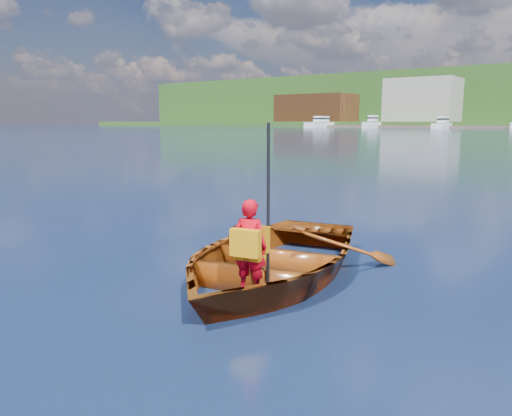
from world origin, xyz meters
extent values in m
plane|color=#111F46|center=(0.00, 0.00, 0.00)|extent=(600.00, 600.00, 0.00)
imported|color=brown|center=(-1.01, -0.01, 0.26)|extent=(3.50, 4.41, 0.82)
imported|color=red|center=(-0.70, -0.87, 0.63)|extent=(0.43, 0.32, 1.07)
cube|color=orange|center=(-0.68, -0.99, 0.70)|extent=(0.35, 0.16, 0.30)
cube|color=orange|center=(-0.72, -0.75, 0.70)|extent=(0.35, 0.14, 0.30)
cube|color=orange|center=(-0.70, -0.87, 0.52)|extent=(0.33, 0.27, 0.05)
cylinder|color=black|center=(-0.58, -0.70, 1.04)|extent=(0.04, 0.04, 1.88)
cube|color=brown|center=(-90.00, 165.00, 7.00)|extent=(28.00, 16.00, 10.00)
cube|color=gray|center=(-50.00, 165.00, 9.00)|extent=(22.00, 16.00, 14.00)
cube|color=white|center=(-76.67, 143.00, 0.79)|extent=(3.91, 13.96, 1.97)
cube|color=white|center=(-76.67, 144.40, 2.87)|extent=(2.74, 6.28, 1.80)
cube|color=black|center=(-76.67, 144.40, 2.97)|extent=(2.81, 6.56, 0.50)
cube|color=white|center=(-58.50, 143.00, 0.84)|extent=(2.58, 9.20, 2.11)
cube|color=white|center=(-58.50, 143.92, 3.01)|extent=(1.80, 4.14, 1.80)
cube|color=black|center=(-58.50, 143.92, 3.11)|extent=(1.86, 4.33, 0.50)
cube|color=white|center=(-37.37, 143.00, 0.67)|extent=(3.02, 10.78, 1.69)
cube|color=white|center=(-37.37, 144.08, 2.59)|extent=(2.11, 4.85, 1.80)
cube|color=black|center=(-37.37, 144.08, 2.69)|extent=(2.17, 5.07, 0.50)
cylinder|color=#382314|center=(-50.62, 258.80, 17.78)|extent=(0.80, 0.80, 4.05)
sphere|color=#27591E|center=(-50.62, 258.80, 23.18)|extent=(7.56, 7.56, 7.56)
cylinder|color=#382314|center=(-139.23, 209.77, 7.67)|extent=(0.80, 0.80, 3.44)
sphere|color=#27591E|center=(-139.23, 209.77, 12.26)|extent=(6.42, 6.42, 6.42)
cylinder|color=#382314|center=(-109.31, 215.89, 8.78)|extent=(0.80, 0.80, 3.20)
sphere|color=#27591E|center=(-109.31, 215.89, 13.05)|extent=(5.98, 5.98, 5.98)
cylinder|color=#382314|center=(-54.81, 221.95, 9.68)|extent=(0.80, 0.80, 2.58)
sphere|color=#27591E|center=(-54.81, 221.95, 13.12)|extent=(4.81, 4.81, 4.81)
cylinder|color=#382314|center=(-120.92, 219.46, 9.18)|extent=(0.80, 0.80, 2.58)
sphere|color=#27591E|center=(-120.92, 219.46, 12.62)|extent=(4.81, 4.81, 4.81)
cylinder|color=#382314|center=(-55.68, 198.49, 5.52)|extent=(0.80, 0.80, 3.65)
sphere|color=#27591E|center=(-55.68, 198.49, 10.40)|extent=(6.82, 6.82, 6.82)
cylinder|color=#382314|center=(-118.91, 202.15, 6.41)|extent=(0.80, 0.80, 3.95)
sphere|color=#27591E|center=(-118.91, 202.15, 11.68)|extent=(7.38, 7.38, 7.38)
camera|label=1|loc=(2.44, -5.20, 1.99)|focal=35.00mm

